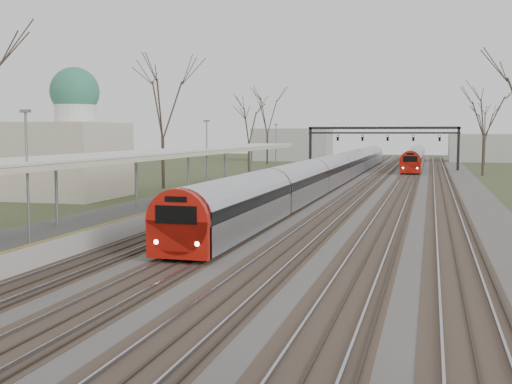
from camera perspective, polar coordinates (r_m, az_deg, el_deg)
track_bed at (r=62.47m, az=9.11°, el=0.50°), size 24.00×160.00×0.22m
platform at (r=47.42m, az=-4.48°, el=-0.42°), size 3.50×69.00×1.00m
canopy at (r=42.98m, az=-6.55°, el=3.56°), size 4.10×50.00×3.11m
dome_building at (r=53.27m, az=-17.27°, el=3.45°), size 10.00×8.00×10.30m
signal_gantry at (r=92.13m, az=11.19°, el=4.99°), size 21.00×0.59×6.08m
tree_west_far at (r=59.95m, az=-8.33°, el=7.92°), size 5.50×5.50×11.33m
train_near at (r=68.45m, az=7.35°, el=2.12°), size 2.62×90.21×3.05m
train_far at (r=102.47m, az=13.93°, el=3.04°), size 2.62×45.21×3.05m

